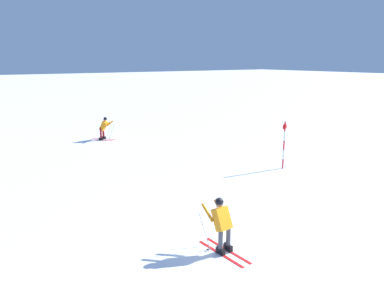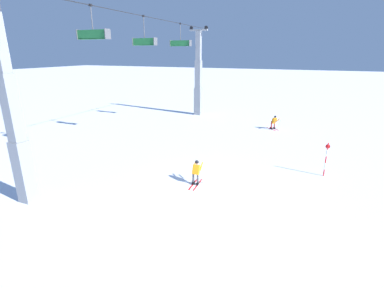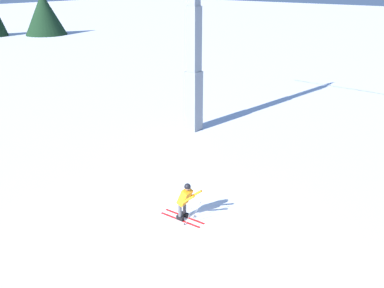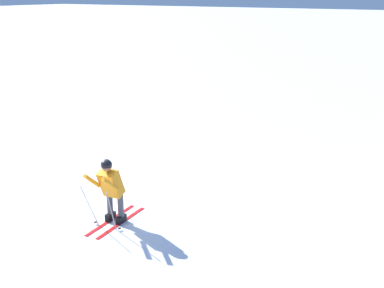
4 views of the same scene
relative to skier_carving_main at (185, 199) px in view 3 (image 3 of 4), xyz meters
name	(u,v)px [view 3 (image 3 of 4)]	position (x,y,z in m)	size (l,w,h in m)	color
ground_plane	(172,233)	(0.18, -0.98, -0.87)	(260.00, 260.00, 0.00)	white
skier_carving_main	(185,199)	(0.00, 0.00, 0.00)	(1.77, 0.73, 1.64)	red
lift_tower_near	(194,52)	(-5.63, 7.72, 3.65)	(0.76, 2.59, 10.88)	gray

